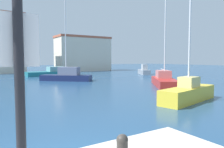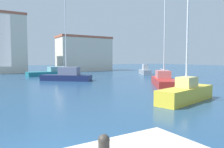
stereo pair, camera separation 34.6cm
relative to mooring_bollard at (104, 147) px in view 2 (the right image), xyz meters
name	(u,v)px [view 2 (the right image)]	position (x,y,z in m)	size (l,w,h in m)	color
water	(119,79)	(15.00, 22.24, -1.37)	(160.00, 160.00, 0.00)	navy
mooring_bollard	(104,147)	(0.00, 0.00, 0.00)	(0.20, 0.20, 0.46)	#38332D
sailboat_navy_far_left	(67,75)	(8.03, 24.12, -0.66)	(6.15, 5.78, 11.06)	#19234C
motorboat_teal_outer_mooring	(53,72)	(9.19, 34.42, -0.84)	(8.41, 2.95, 1.52)	#1E707A
motorboat_grey_inner_mooring	(145,71)	(24.60, 27.99, -0.77)	(3.53, 4.96, 1.92)	gray
sailboat_yellow_distant_east	(186,93)	(9.92, 6.46, -0.76)	(5.64, 2.56, 7.20)	gold
sailboat_red_far_right	(164,80)	(14.90, 13.48, -0.78)	(5.70, 6.79, 9.21)	#B22823
waterfront_apartments	(1,43)	(2.16, 46.13, 4.70)	(9.13, 6.15, 12.12)	beige
harbor_office	(84,54)	(20.07, 45.27, 2.79)	(12.94, 5.78, 8.32)	beige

